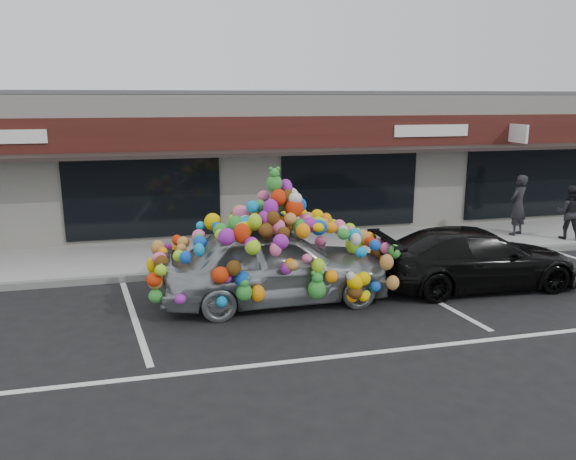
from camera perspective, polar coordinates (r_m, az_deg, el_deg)
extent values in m
plane|color=black|center=(11.40, 1.03, -7.84)|extent=(90.00, 90.00, 0.00)
cube|color=white|center=(19.09, -5.39, 7.18)|extent=(24.00, 6.00, 4.20)
cube|color=#59595B|center=(18.99, -5.53, 13.64)|extent=(24.00, 6.00, 0.12)
cube|color=#34150E|center=(15.97, -3.86, 9.81)|extent=(24.00, 0.18, 0.90)
cube|color=black|center=(15.50, -3.51, 7.85)|extent=(24.00, 1.20, 0.10)
cube|color=white|center=(18.76, 22.28, 9.07)|extent=(0.08, 0.95, 0.55)
cube|color=white|center=(17.63, 14.38, 9.75)|extent=(2.40, 0.04, 0.35)
cube|color=black|center=(15.99, -14.47, 3.28)|extent=(4.20, 0.12, 2.30)
cube|color=black|center=(16.97, 6.26, 4.18)|extent=(4.20, 0.12, 2.30)
cube|color=black|center=(19.80, 22.90, 4.52)|extent=(4.20, 0.12, 2.30)
cube|color=#9C9C96|center=(15.09, -2.77, -2.24)|extent=(26.00, 3.00, 0.15)
cube|color=slate|center=(13.68, -1.60, -3.88)|extent=(26.00, 0.18, 0.16)
cube|color=silver|center=(11.28, -15.36, -8.56)|extent=(0.73, 4.37, 0.01)
cube|color=silver|center=(12.53, 13.36, -6.22)|extent=(0.73, 4.37, 0.01)
cube|color=silver|center=(10.13, 15.66, -11.15)|extent=(14.00, 0.12, 0.01)
imported|color=silver|center=(11.49, -1.33, -3.47)|extent=(1.93, 4.70, 1.60)
ellipsoid|color=#F74500|center=(11.17, -1.37, 3.41)|extent=(1.43, 1.98, 1.20)
sphere|color=#FAFF04|center=(11.70, 6.69, -1.51)|extent=(0.34, 0.34, 0.34)
sphere|color=blue|center=(10.77, 2.97, -6.04)|extent=(0.36, 0.36, 0.36)
sphere|color=green|center=(12.38, -5.95, -3.26)|extent=(0.30, 0.30, 0.30)
sphere|color=pink|center=(11.09, -1.39, 6.20)|extent=(0.32, 0.32, 0.32)
sphere|color=orange|center=(11.29, -8.44, -2.06)|extent=(0.30, 0.30, 0.30)
imported|color=black|center=(13.08, 18.49, -2.71)|extent=(1.98, 4.60, 1.32)
imported|color=black|center=(17.80, 22.32, 2.36)|extent=(0.77, 0.67, 1.79)
imported|color=black|center=(17.93, 26.67, 1.61)|extent=(0.95, 0.91, 1.54)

